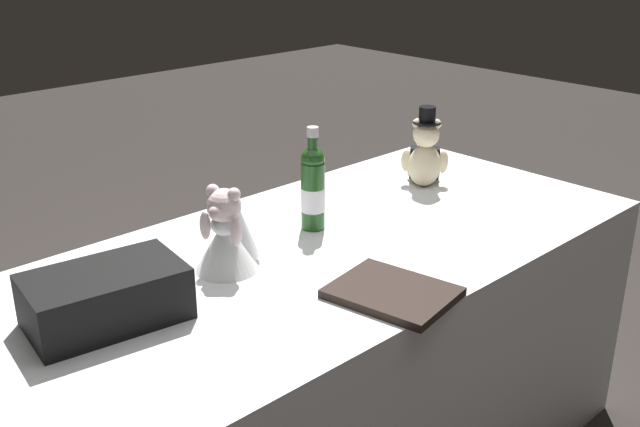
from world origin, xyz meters
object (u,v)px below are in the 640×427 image
at_px(signing_pen, 229,234).
at_px(guestbook, 392,293).
at_px(teddy_bear_groom, 425,156).
at_px(teddy_bear_bride, 229,233).
at_px(champagne_bottle, 313,187).
at_px(gift_case_black, 106,297).

bearing_deg(signing_pen, guestbook, 96.34).
bearing_deg(teddy_bear_groom, teddy_bear_bride, 4.10).
bearing_deg(champagne_bottle, gift_case_black, 6.39).
bearing_deg(champagne_bottle, guestbook, 71.21).
bearing_deg(champagne_bottle, teddy_bear_bride, 7.32).
distance_m(champagne_bottle, signing_pen, 0.28).
height_order(teddy_bear_bride, signing_pen, teddy_bear_bride).
relative_size(teddy_bear_groom, teddy_bear_bride, 1.19).
bearing_deg(gift_case_black, teddy_bear_bride, -174.45).
bearing_deg(signing_pen, teddy_bear_bride, 53.84).
distance_m(teddy_bear_groom, champagne_bottle, 0.53).
bearing_deg(teddy_bear_groom, signing_pen, -7.93).
bearing_deg(guestbook, teddy_bear_bride, -75.64).
height_order(teddy_bear_bride, guestbook, teddy_bear_bride).
bearing_deg(signing_pen, gift_case_black, 22.30).
height_order(signing_pen, gift_case_black, gift_case_black).
xyz_separation_m(teddy_bear_bride, gift_case_black, (0.37, 0.04, -0.03)).
relative_size(teddy_bear_bride, signing_pen, 1.86).
distance_m(signing_pen, gift_case_black, 0.54).
height_order(teddy_bear_bride, champagne_bottle, champagne_bottle).
height_order(champagne_bottle, gift_case_black, champagne_bottle).
distance_m(teddy_bear_bride, gift_case_black, 0.38).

